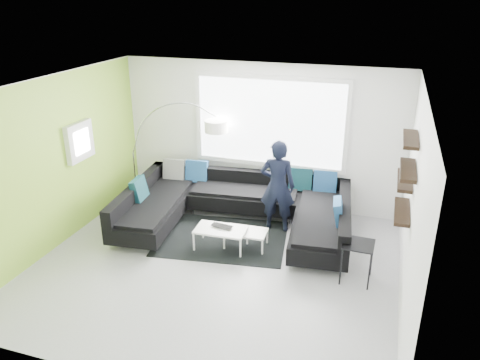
% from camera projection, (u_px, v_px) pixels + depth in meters
% --- Properties ---
extents(ground, '(5.50, 5.50, 0.00)m').
position_uv_depth(ground, '(215.00, 266.00, 7.34)').
color(ground, '#949499').
rests_on(ground, ground).
extents(room_shell, '(5.54, 5.04, 2.82)m').
position_uv_depth(room_shell, '(220.00, 153.00, 6.83)').
color(room_shell, white).
rests_on(room_shell, ground).
extents(sectional_sofa, '(4.17, 2.83, 0.85)m').
position_uv_depth(sectional_sofa, '(236.00, 210.00, 8.32)').
color(sectional_sofa, black).
rests_on(sectional_sofa, ground).
extents(rug, '(2.40, 1.89, 0.01)m').
position_uv_depth(rug, '(222.00, 238.00, 8.14)').
color(rug, black).
rests_on(rug, ground).
extents(coffee_table, '(1.11, 0.68, 0.35)m').
position_uv_depth(coffee_table, '(233.00, 238.00, 7.80)').
color(coffee_table, silver).
rests_on(coffee_table, ground).
extents(arc_lamp, '(2.02, 0.98, 2.07)m').
position_uv_depth(arc_lamp, '(133.00, 152.00, 9.24)').
color(arc_lamp, white).
rests_on(arc_lamp, ground).
extents(side_table, '(0.46, 0.46, 0.61)m').
position_uv_depth(side_table, '(357.00, 262.00, 6.88)').
color(side_table, black).
rests_on(side_table, ground).
extents(person, '(0.69, 0.52, 1.68)m').
position_uv_depth(person, '(278.00, 186.00, 8.15)').
color(person, black).
rests_on(person, ground).
extents(laptop, '(0.43, 0.33, 0.03)m').
position_uv_depth(laptop, '(220.00, 228.00, 7.73)').
color(laptop, black).
rests_on(laptop, coffee_table).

